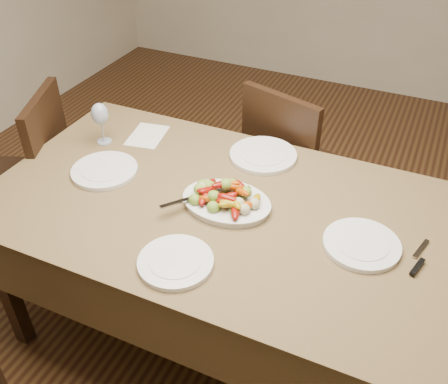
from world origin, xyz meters
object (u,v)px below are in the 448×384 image
at_px(chair_far, 297,166).
at_px(plate_left, 105,171).
at_px(chair_left, 21,182).
at_px(plate_right, 362,245).
at_px(plate_near, 176,262).
at_px(dining_table, 224,274).
at_px(serving_platter, 226,203).
at_px(wine_glass, 101,122).
at_px(plate_far, 263,155).

xyz_separation_m(chair_far, plate_left, (-0.60, -0.79, 0.29)).
height_order(chair_left, plate_right, chair_left).
xyz_separation_m(chair_far, plate_near, (-0.08, -1.13, 0.29)).
xyz_separation_m(dining_table, plate_near, (-0.01, -0.35, 0.39)).
distance_m(serving_platter, wine_glass, 0.73).
relative_size(plate_left, plate_right, 1.03).
height_order(dining_table, chair_far, chair_far).
relative_size(chair_left, plate_right, 3.59).
bearing_deg(plate_near, chair_far, 86.03).
xyz_separation_m(plate_left, plate_near, (0.53, -0.34, 0.00)).
bearing_deg(plate_far, plate_left, -145.38).
height_order(chair_far, serving_platter, chair_far).
xyz_separation_m(dining_table, wine_glass, (-0.68, 0.19, 0.48)).
bearing_deg(dining_table, plate_right, -1.15).
distance_m(chair_far, plate_near, 1.17).
xyz_separation_m(dining_table, plate_right, (0.53, -0.01, 0.39)).
distance_m(dining_table, plate_near, 0.52).
relative_size(chair_far, serving_platter, 2.85).
bearing_deg(chair_left, plate_left, 60.96).
height_order(dining_table, chair_left, chair_left).
height_order(chair_left, wine_glass, wine_glass).
bearing_deg(plate_left, plate_right, -0.04).
xyz_separation_m(dining_table, plate_left, (-0.54, -0.01, 0.39)).
bearing_deg(serving_platter, plate_right, -0.99).
bearing_deg(plate_far, plate_right, -37.00).
distance_m(dining_table, plate_far, 0.54).
height_order(dining_table, plate_far, plate_far).
distance_m(plate_near, wine_glass, 0.86).
bearing_deg(serving_platter, wine_glass, 164.68).
distance_m(dining_table, serving_platter, 0.39).
bearing_deg(plate_right, wine_glass, 170.64).
relative_size(chair_left, serving_platter, 2.85).
relative_size(serving_platter, plate_near, 1.32).
relative_size(plate_left, plate_far, 0.94).
height_order(serving_platter, plate_far, serving_platter).
distance_m(plate_far, plate_near, 0.73).
bearing_deg(plate_far, wine_glass, -165.15).
distance_m(plate_right, plate_near, 0.64).
xyz_separation_m(plate_far, plate_near, (-0.03, -0.72, 0.00)).
xyz_separation_m(chair_left, serving_platter, (1.16, -0.06, 0.30)).
bearing_deg(chair_left, serving_platter, 64.53).
bearing_deg(chair_left, wine_glass, 82.96).
xyz_separation_m(chair_far, plate_right, (0.46, -0.79, 0.29)).
bearing_deg(plate_near, chair_left, 160.02).
xyz_separation_m(serving_platter, plate_right, (0.51, -0.01, -0.00)).
height_order(chair_left, plate_left, chair_left).
xyz_separation_m(serving_platter, wine_glass, (-0.69, 0.19, 0.09)).
bearing_deg(plate_far, serving_platter, -90.64).
height_order(dining_table, serving_platter, serving_platter).
height_order(plate_right, plate_near, same).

